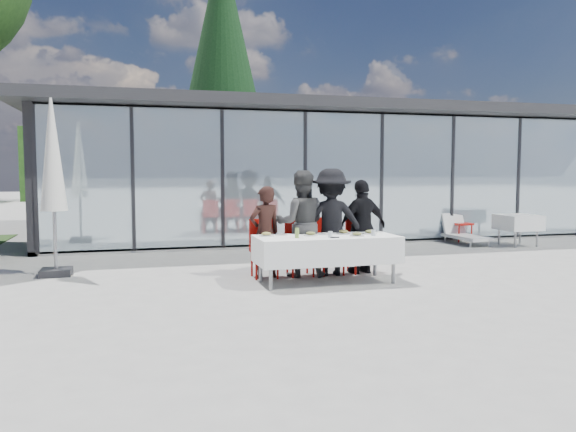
# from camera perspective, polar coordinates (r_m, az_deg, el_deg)

# --- Properties ---
(ground) EXTENTS (90.00, 90.00, 0.00)m
(ground) POSITION_cam_1_polar(r_m,az_deg,el_deg) (9.18, 2.96, -6.60)
(ground) COLOR #9A9892
(ground) RESTS_ON ground
(pavilion) EXTENTS (14.80, 8.80, 3.44)m
(pavilion) POSITION_cam_1_polar(r_m,az_deg,el_deg) (17.41, 0.79, 5.78)
(pavilion) COLOR gray
(pavilion) RESTS_ON ground
(treeline) EXTENTS (62.50, 2.00, 4.40)m
(treeline) POSITION_cam_1_polar(r_m,az_deg,el_deg) (36.56, -14.12, 5.08)
(treeline) COLOR #193B13
(treeline) RESTS_ON ground
(dining_table) EXTENTS (2.26, 0.96, 0.75)m
(dining_table) POSITION_cam_1_polar(r_m,az_deg,el_deg) (8.98, 3.94, -3.38)
(dining_table) COLOR white
(dining_table) RESTS_ON ground
(diner_a) EXTENTS (0.70, 0.70, 1.53)m
(diner_a) POSITION_cam_1_polar(r_m,az_deg,el_deg) (9.31, -2.36, -1.67)
(diner_a) COLOR black
(diner_a) RESTS_ON ground
(diner_chair_a) EXTENTS (0.44, 0.44, 0.97)m
(diner_chair_a) POSITION_cam_1_polar(r_m,az_deg,el_deg) (9.45, -2.52, -2.97)
(diner_chair_a) COLOR #B5110C
(diner_chair_a) RESTS_ON ground
(diner_b) EXTENTS (1.03, 1.03, 1.79)m
(diner_b) POSITION_cam_1_polar(r_m,az_deg,el_deg) (9.45, 1.32, -0.78)
(diner_b) COLOR #434343
(diner_b) RESTS_ON ground
(diner_chair_b) EXTENTS (0.44, 0.44, 0.97)m
(diner_chair_b) POSITION_cam_1_polar(r_m,az_deg,el_deg) (9.61, 1.10, -2.84)
(diner_chair_b) COLOR #B5110C
(diner_chair_b) RESTS_ON ground
(diner_c) EXTENTS (1.40, 1.40, 1.82)m
(diner_c) POSITION_cam_1_polar(r_m,az_deg,el_deg) (9.62, 4.40, -0.60)
(diner_c) COLOR black
(diner_c) RESTS_ON ground
(diner_chair_c) EXTENTS (0.44, 0.44, 0.97)m
(diner_chair_c) POSITION_cam_1_polar(r_m,az_deg,el_deg) (9.78, 4.14, -2.73)
(diner_chair_c) COLOR #B5110C
(diner_chair_c) RESTS_ON ground
(diner_d) EXTENTS (1.16, 1.16, 1.63)m
(diner_d) POSITION_cam_1_polar(r_m,az_deg,el_deg) (9.84, 7.56, -1.07)
(diner_d) COLOR black
(diner_d) RESTS_ON ground
(diner_chair_d) EXTENTS (0.44, 0.44, 0.97)m
(diner_chair_d) POSITION_cam_1_polar(r_m,az_deg,el_deg) (9.98, 7.27, -2.60)
(diner_chair_d) COLOR #B5110C
(diner_chair_d) RESTS_ON ground
(plate_a) EXTENTS (0.24, 0.24, 0.07)m
(plate_a) POSITION_cam_1_polar(r_m,az_deg,el_deg) (8.89, -2.21, -1.89)
(plate_a) COLOR white
(plate_a) RESTS_ON dining_table
(plate_b) EXTENTS (0.24, 0.24, 0.07)m
(plate_b) POSITION_cam_1_polar(r_m,az_deg,el_deg) (8.95, 2.33, -1.85)
(plate_b) COLOR white
(plate_b) RESTS_ON dining_table
(plate_c) EXTENTS (0.24, 0.24, 0.07)m
(plate_c) POSITION_cam_1_polar(r_m,az_deg,el_deg) (9.27, 5.66, -1.65)
(plate_c) COLOR white
(plate_c) RESTS_ON dining_table
(plate_d) EXTENTS (0.24, 0.24, 0.07)m
(plate_d) POSITION_cam_1_polar(r_m,az_deg,el_deg) (9.31, 8.33, -1.64)
(plate_d) COLOR white
(plate_d) RESTS_ON dining_table
(plate_extra) EXTENTS (0.24, 0.24, 0.07)m
(plate_extra) POSITION_cam_1_polar(r_m,az_deg,el_deg) (8.94, 7.04, -1.89)
(plate_extra) COLOR white
(plate_extra) RESTS_ON dining_table
(juice_bottle) EXTENTS (0.06, 0.06, 0.16)m
(juice_bottle) POSITION_cam_1_polar(r_m,az_deg,el_deg) (8.64, 0.92, -1.73)
(juice_bottle) COLOR #87AB47
(juice_bottle) RESTS_ON dining_table
(drinking_glasses) EXTENTS (0.81, 0.10, 0.10)m
(drinking_glasses) POSITION_cam_1_polar(r_m,az_deg,el_deg) (8.86, 6.54, -1.79)
(drinking_glasses) COLOR silver
(drinking_glasses) RESTS_ON dining_table
(folded_eyeglasses) EXTENTS (0.14, 0.03, 0.01)m
(folded_eyeglasses) POSITION_cam_1_polar(r_m,az_deg,el_deg) (8.70, 4.78, -2.18)
(folded_eyeglasses) COLOR black
(folded_eyeglasses) RESTS_ON dining_table
(spare_table_right) EXTENTS (0.86, 0.86, 0.74)m
(spare_table_right) POSITION_cam_1_polar(r_m,az_deg,el_deg) (14.48, 22.34, -0.62)
(spare_table_right) COLOR white
(spare_table_right) RESTS_ON ground
(spare_chair_a) EXTENTS (0.49, 0.49, 0.97)m
(spare_chair_a) POSITION_cam_1_polar(r_m,az_deg,el_deg) (14.94, 17.00, -0.39)
(spare_chair_a) COLOR #B5110C
(spare_chair_a) RESTS_ON ground
(spare_chair_b) EXTENTS (0.54, 0.54, 0.97)m
(spare_chair_b) POSITION_cam_1_polar(r_m,az_deg,el_deg) (15.41, 17.34, -0.26)
(spare_chair_b) COLOR #B5110C
(spare_chair_b) RESTS_ON ground
(market_umbrella) EXTENTS (0.50, 0.50, 3.00)m
(market_umbrella) POSITION_cam_1_polar(r_m,az_deg,el_deg) (10.25, -22.79, 4.85)
(market_umbrella) COLOR black
(market_umbrella) RESTS_ON ground
(lounger) EXTENTS (0.67, 1.36, 0.72)m
(lounger) POSITION_cam_1_polar(r_m,az_deg,el_deg) (14.48, 17.31, -1.66)
(lounger) COLOR white
(lounger) RESTS_ON ground
(conifer_tree) EXTENTS (4.00, 4.00, 10.50)m
(conifer_tree) POSITION_cam_1_polar(r_m,az_deg,el_deg) (22.21, -6.69, 15.46)
(conifer_tree) COLOR #382316
(conifer_tree) RESTS_ON ground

